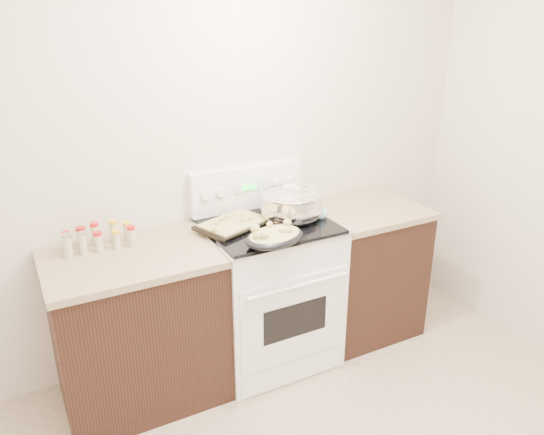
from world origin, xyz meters
TOP-DOWN VIEW (x-y plane):
  - room_shell at (0.00, 0.00)m, footprint 4.10×3.60m
  - counter_left at (-0.48, 1.43)m, footprint 0.93×0.67m
  - counter_right at (1.08, 1.43)m, footprint 0.73×0.67m
  - kitchen_range at (0.35, 1.42)m, footprint 0.78×0.73m
  - mixing_bowl at (0.51, 1.41)m, footprint 0.50×0.50m
  - roasting_pan at (0.24, 1.14)m, footprint 0.42×0.34m
  - baking_sheet at (0.15, 1.48)m, footprint 0.49×0.42m
  - wooden_spoon at (0.30, 1.18)m, footprint 0.16×0.21m
  - blue_ladle at (0.68, 1.36)m, footprint 0.12×0.28m
  - spice_jars at (-0.62, 1.59)m, footprint 0.38×0.15m

SIDE VIEW (x-z plane):
  - counter_left at x=-0.48m, z-range 0.00..0.92m
  - counter_right at x=1.08m, z-range 0.00..0.92m
  - kitchen_range at x=0.35m, z-range -0.12..1.10m
  - wooden_spoon at x=0.30m, z-range 0.93..0.98m
  - baking_sheet at x=0.15m, z-range 0.93..0.99m
  - blue_ladle at x=0.68m, z-range 0.93..1.03m
  - spice_jars at x=-0.62m, z-range 0.92..1.05m
  - roasting_pan at x=0.24m, z-range 0.94..1.05m
  - mixing_bowl at x=0.51m, z-range 0.92..1.15m
  - room_shell at x=0.00m, z-range 0.33..3.08m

